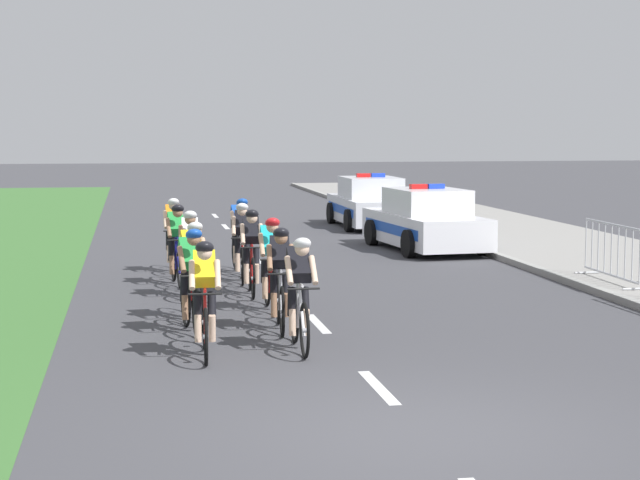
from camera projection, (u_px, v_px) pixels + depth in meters
ground_plane at (422, 433)px, 10.28m from camera, size 160.00×160.00×0.00m
sidewalk_slab at (572, 249)px, 25.28m from camera, size 4.58×60.00×0.12m
kerb_edge at (483, 251)px, 24.90m from camera, size 0.16×60.00×0.13m
lane_markings_centre at (268, 271)px, 21.86m from camera, size 0.14×29.60×0.01m
cyclist_lead at (205, 297)px, 13.55m from camera, size 0.43×1.72×1.56m
cyclist_second at (299, 292)px, 13.97m from camera, size 0.42×1.72×1.56m
cyclist_third at (191, 279)px, 15.16m from camera, size 0.45×1.72×1.56m
cyclist_fourth at (280, 277)px, 15.34m from camera, size 0.44×1.72×1.56m
cyclist_fifth at (193, 269)px, 16.23m from camera, size 0.45×1.72×1.56m
cyclist_sixth at (271, 262)px, 16.99m from camera, size 0.42×1.72×1.56m
cyclist_seventh at (190, 252)px, 18.38m from camera, size 0.42×1.72×1.56m
cyclist_eighth at (251, 250)px, 18.65m from camera, size 0.43×1.72×1.56m
cyclist_ninth at (177, 243)px, 19.86m from camera, size 0.44×1.72×1.56m
cyclist_tenth at (242, 241)px, 20.21m from camera, size 0.45×1.72×1.56m
cyclist_eleventh at (173, 234)px, 21.58m from camera, size 0.42×1.72×1.56m
cyclist_twelfth at (240, 234)px, 21.52m from camera, size 0.44×1.72×1.56m
police_car_nearest at (425, 222)px, 25.54m from camera, size 2.30×4.54×1.59m
police_car_second at (370, 204)px, 31.48m from camera, size 2.00×4.40×1.59m
crowd_barrier_rear at (611, 253)px, 19.50m from camera, size 0.53×2.32×1.07m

